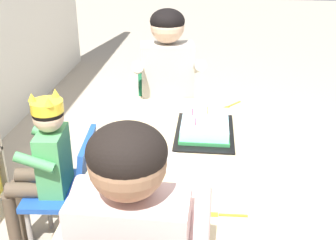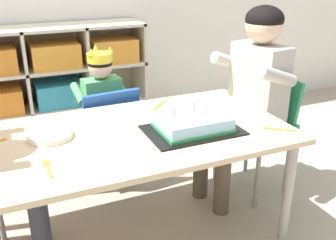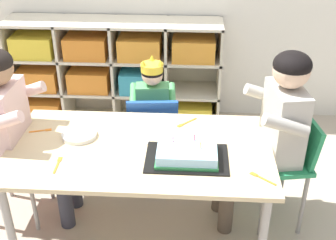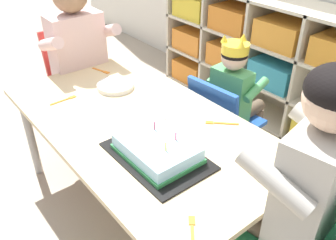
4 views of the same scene
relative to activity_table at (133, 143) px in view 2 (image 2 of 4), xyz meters
name	(u,v)px [view 2 (image 2 of 4)]	position (x,y,z in m)	size (l,w,h in m)	color
ground	(136,234)	(0.00, 0.00, -0.50)	(16.00, 16.00, 0.00)	tan
storage_cubby_shelf	(22,89)	(-0.38, 1.24, -0.07)	(1.64, 0.33, 0.84)	beige
activity_table	(133,143)	(0.00, 0.00, 0.00)	(1.38, 0.75, 0.55)	#D1B789
classroom_chair_blue	(108,127)	(0.02, 0.52, -0.14)	(0.36, 0.33, 0.60)	#1E4CA8
child_with_crown	(100,99)	(0.01, 0.62, 0.01)	(0.31, 0.31, 0.82)	#4C9E5B
classroom_chair_guest_side	(261,119)	(0.80, 0.15, -0.07)	(0.36, 0.42, 0.66)	#238451
guest_at_table_side	(250,84)	(0.70, 0.13, 0.15)	(0.46, 0.44, 1.04)	#B2ADA3
birthday_cake_on_tray	(193,125)	(0.25, -0.09, 0.08)	(0.42, 0.28, 0.11)	black
paper_plate_stack	(50,135)	(-0.34, 0.09, 0.06)	(0.19, 0.19, 0.02)	white
paper_napkin_square	(121,128)	(-0.03, 0.06, 0.05)	(0.15, 0.15, 0.00)	white
fork_at_table_front_edge	(48,167)	(-0.39, -0.18, 0.05)	(0.02, 0.14, 0.00)	orange
fork_by_napkin	(278,129)	(0.60, -0.23, 0.05)	(0.12, 0.10, 0.00)	orange
fork_near_cake_tray	(159,105)	(0.24, 0.27, 0.05)	(0.11, 0.11, 0.00)	orange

